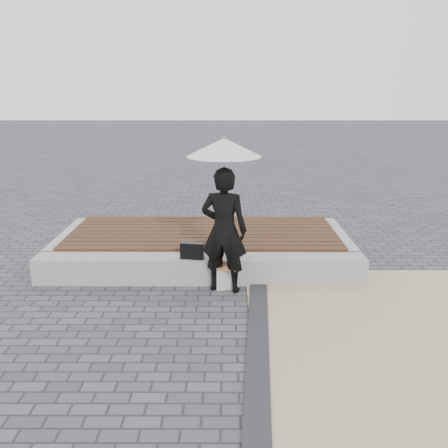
{
  "coord_description": "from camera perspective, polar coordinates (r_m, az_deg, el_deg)",
  "views": [
    {
      "loc": [
        0.39,
        -5.25,
        2.84
      ],
      "look_at": [
        0.37,
        1.26,
        1.0
      ],
      "focal_mm": 38.5,
      "sensor_mm": 36.0,
      "label": 1
    }
  ],
  "objects": [
    {
      "name": "edging_band",
      "position": [
        5.54,
        4.04,
        -14.91
      ],
      "size": [
        0.61,
        5.2,
        0.04
      ],
      "primitive_type": "cube",
      "rotation": [
        0.0,
        0.0,
        -0.07
      ],
      "color": "#2A2A2C",
      "rests_on": "ground"
    },
    {
      "name": "seating_ledge",
      "position": [
        7.35,
        -2.87,
        -5.28
      ],
      "size": [
        5.0,
        0.45,
        0.4
      ],
      "primitive_type": "cube",
      "color": "#ADADA8",
      "rests_on": "ground"
    },
    {
      "name": "canvas_tote",
      "position": [
        7.08,
        0.38,
        -6.37
      ],
      "size": [
        0.35,
        0.19,
        0.35
      ],
      "primitive_type": "cube",
      "rotation": [
        0.0,
        0.0,
        0.18
      ],
      "color": "silver",
      "rests_on": "ground"
    },
    {
      "name": "magazine",
      "position": [
        6.97,
        0.39,
        -5.16
      ],
      "size": [
        0.38,
        0.33,
        0.01
      ],
      "primitive_type": "cube",
      "rotation": [
        0.0,
        0.0,
        -0.35
      ],
      "color": "#E64434",
      "rests_on": "canvas_tote"
    },
    {
      "name": "timber_platform",
      "position": [
        8.48,
        -2.45,
        -2.37
      ],
      "size": [
        5.0,
        2.0,
        0.4
      ],
      "primitive_type": "cube",
      "color": "#ACABA7",
      "rests_on": "ground"
    },
    {
      "name": "ground",
      "position": [
        5.99,
        -3.64,
        -12.6
      ],
      "size": [
        80.0,
        80.0,
        0.0
      ],
      "primitive_type": "plane",
      "color": "#4C4C51",
      "rests_on": "ground"
    },
    {
      "name": "parasol",
      "position": [
        6.56,
        0.0,
        9.09
      ],
      "size": [
        1.02,
        1.02,
        1.31
      ],
      "rotation": [
        0.0,
        0.0,
        -0.33
      ],
      "color": "#AAAAAE",
      "rests_on": "ground"
    },
    {
      "name": "timber_decking",
      "position": [
        8.42,
        -2.47,
        -0.94
      ],
      "size": [
        4.6,
        2.0,
        0.04
      ],
      "primitive_type": null,
      "color": "#572F1E",
      "rests_on": "timber_platform"
    },
    {
      "name": "handbag",
      "position": [
        7.15,
        -3.78,
        -3.17
      ],
      "size": [
        0.36,
        0.17,
        0.25
      ],
      "primitive_type": "cube",
      "rotation": [
        0.0,
        0.0,
        -0.13
      ],
      "color": "black",
      "rests_on": "seating_ledge"
    },
    {
      "name": "woman",
      "position": [
        6.8,
        0.0,
        -0.75
      ],
      "size": [
        0.74,
        0.57,
        1.81
      ],
      "primitive_type": "imported",
      "rotation": [
        0.0,
        0.0,
        2.92
      ],
      "color": "black",
      "rests_on": "ground"
    }
  ]
}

